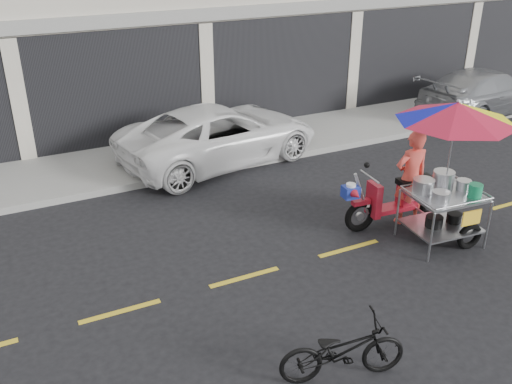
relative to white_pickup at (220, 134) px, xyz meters
name	(u,v)px	position (x,y,z in m)	size (l,w,h in m)	color
ground	(349,249)	(0.42, -4.70, -0.67)	(90.00, 90.00, 0.00)	black
sidewalk	(223,144)	(0.42, 0.80, -0.59)	(45.00, 3.00, 0.15)	gray
centerline	(349,248)	(0.42, -4.70, -0.66)	(42.00, 0.10, 0.01)	gold
white_pickup	(220,134)	(0.00, 0.00, 0.00)	(2.22, 4.81, 1.34)	white
silver_pickup	(484,92)	(8.35, 0.00, -0.01)	(1.85, 4.55, 1.32)	#93959A
near_bicycle	(343,350)	(-1.44, -7.21, -0.25)	(0.55, 1.59, 0.83)	black
food_vendor_rig	(436,150)	(1.99, -4.84, 0.95)	(2.55, 2.18, 2.57)	black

